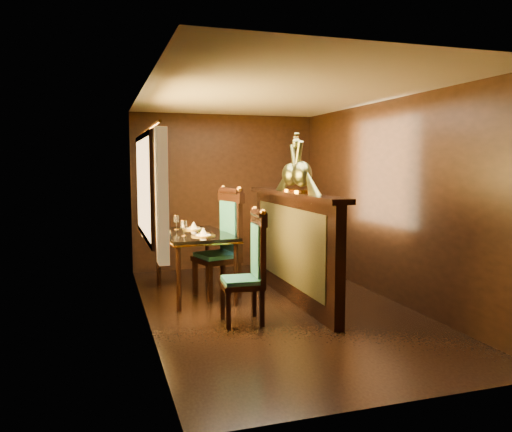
% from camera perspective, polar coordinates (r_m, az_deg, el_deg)
% --- Properties ---
extents(ground, '(5.00, 5.00, 0.00)m').
position_cam_1_polar(ground, '(6.03, 2.33, -10.45)').
color(ground, black).
rests_on(ground, ground).
extents(room_shell, '(3.04, 5.04, 2.52)m').
position_cam_1_polar(room_shell, '(5.78, 1.54, 4.75)').
color(room_shell, black).
rests_on(room_shell, ground).
extents(partition, '(0.26, 2.70, 1.36)m').
position_cam_1_polar(partition, '(6.26, 4.19, -3.16)').
color(partition, black).
rests_on(partition, ground).
extents(dining_table, '(0.94, 1.45, 1.02)m').
position_cam_1_polar(dining_table, '(6.48, -7.12, -2.56)').
color(dining_table, black).
rests_on(dining_table, ground).
extents(chair_left, '(0.47, 0.50, 1.24)m').
position_cam_1_polar(chair_left, '(5.37, -0.46, -5.40)').
color(chair_left, black).
rests_on(chair_left, ground).
extents(chair_right, '(0.63, 0.65, 1.42)m').
position_cam_1_polar(chair_right, '(6.49, -3.53, -2.57)').
color(chair_right, black).
rests_on(chair_right, ground).
extents(peacock_left, '(0.23, 0.61, 0.72)m').
position_cam_1_polar(peacock_left, '(5.93, 5.28, 6.09)').
color(peacock_left, '#1A503C').
rests_on(peacock_left, partition).
extents(peacock_right, '(0.21, 0.57, 0.68)m').
position_cam_1_polar(peacock_right, '(6.26, 4.01, 5.91)').
color(peacock_right, '#1A503C').
rests_on(peacock_right, partition).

